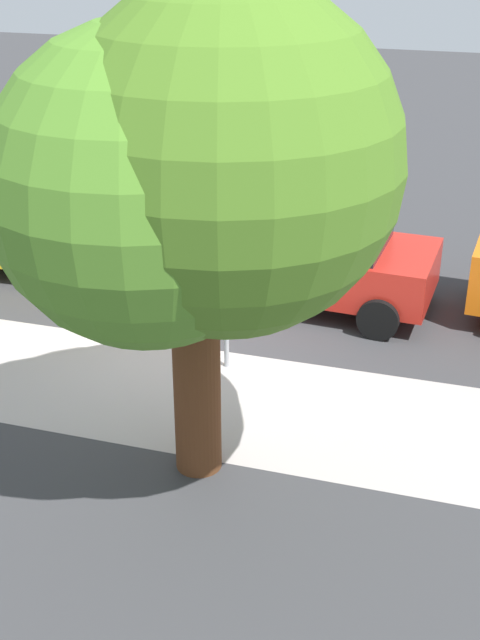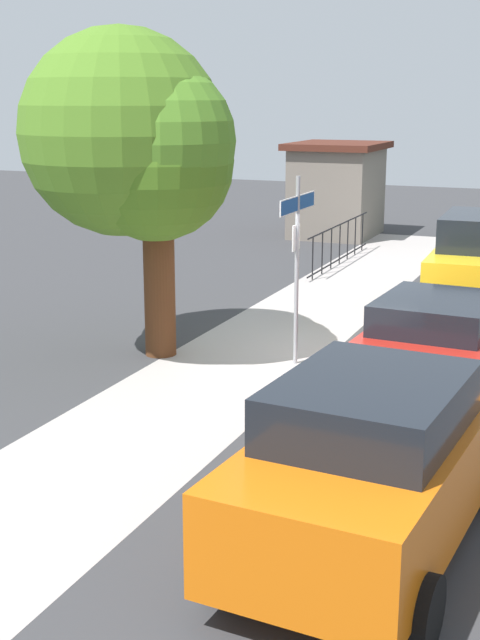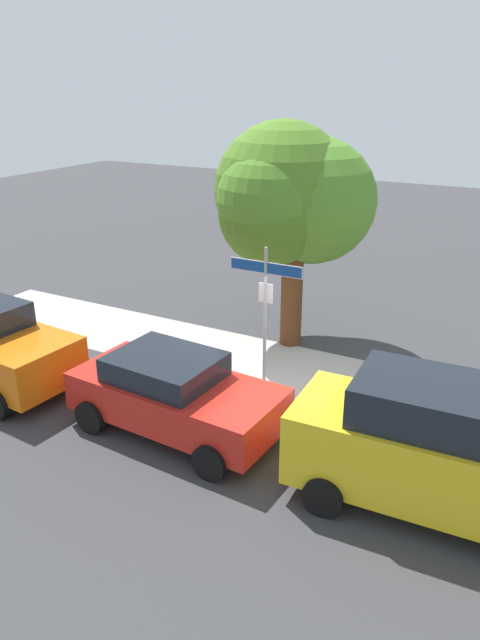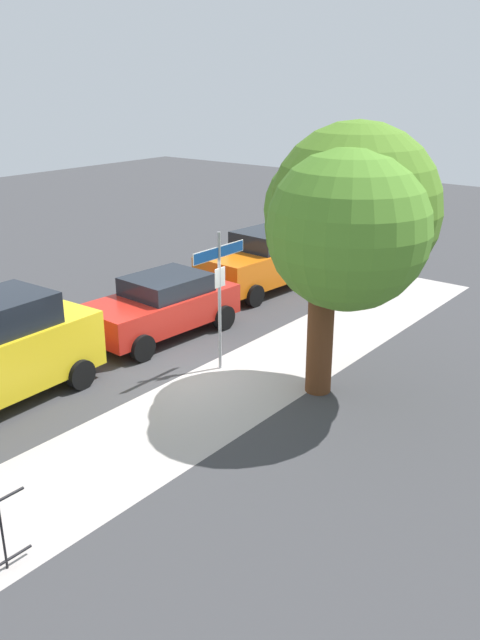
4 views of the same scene
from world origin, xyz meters
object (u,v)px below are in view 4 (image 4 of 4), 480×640
Objects in this scene: shade_tree at (343,219)px; car_red at (161,305)px; car_orange at (266,259)px; street_sign at (219,277)px.

shade_tree reaches higher than car_red.
car_orange is 1.11× the size of car_red.
car_red is at bearing 7.64° from car_orange.
shade_tree is 5.73m from car_red.
car_orange is (-4.79, -5.27, -2.68)m from shade_tree.
car_orange is 4.81m from car_red.
street_sign is 3.00m from shade_tree.
shade_tree is 1.19× the size of car_orange.
shade_tree is at bearing 52.07° from car_orange.
shade_tree is 7.61m from car_orange.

